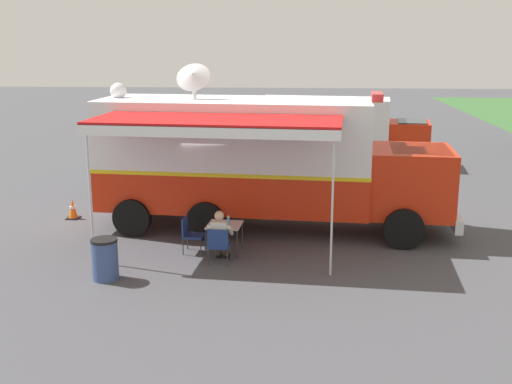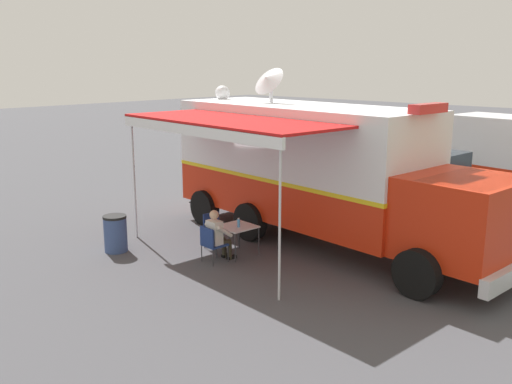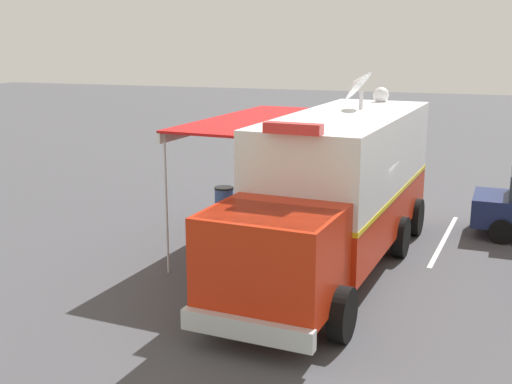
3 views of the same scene
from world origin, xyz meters
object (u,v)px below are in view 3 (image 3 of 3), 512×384
Objects in this scene: trash_bin at (224,202)px; traffic_cone at (391,202)px; folding_table at (258,221)px; folding_chair_beside_table at (269,219)px; command_truck at (336,185)px; folding_chair_at_table at (229,224)px; seated_responder at (236,220)px; water_bottle at (255,216)px.

trash_bin is 5.17m from traffic_cone.
folding_chair_beside_table is at bearing -91.90° from folding_table.
command_truck reaches higher than trash_bin.
folding_chair_beside_table is (-0.03, -0.85, -0.16)m from folding_table.
traffic_cone is at bearing -127.36° from folding_chair_at_table.
folding_chair_beside_table is at bearing -127.95° from seated_responder.
seated_responder reaches higher than folding_chair_beside_table.
traffic_cone is at bearing -153.23° from trash_bin.
seated_responder is at bearing -16.43° from command_truck.
command_truck is at bearing 83.85° from traffic_cone.
command_truck is at bearing 163.57° from seated_responder.
command_truck is 11.11× the size of folding_chair_beside_table.
traffic_cone is at bearing -120.27° from water_bottle.
command_truck is 7.73× the size of seated_responder.
folding_chair_at_table is at bearing 114.42° from trash_bin.
folding_chair_at_table is at bearing -10.93° from water_bottle.
folding_table is 0.95× the size of trash_bin.
folding_chair_at_table is 1.00× the size of folding_chair_beside_table.
command_truck is at bearing 141.79° from trash_bin.
command_truck reaches higher than folding_chair_beside_table.
trash_bin is (1.86, -2.38, -0.22)m from folding_table.
trash_bin reaches higher than folding_table.
folding_chair_at_table is 5.87m from traffic_cone.
water_bottle is 0.61m from seated_responder.
folding_chair_at_table is (2.97, -0.84, -1.43)m from command_truck.
water_bottle reaches higher than folding_table.
folding_chair_at_table is at bearing -4.94° from seated_responder.
seated_responder is 2.16× the size of traffic_cone.
command_truck reaches higher than water_bottle.
water_bottle is 5.59m from traffic_cone.
folding_chair_beside_table reaches higher than traffic_cone.
folding_table reaches higher than traffic_cone.
command_truck is at bearing 162.68° from water_bottle.
seated_responder reaches higher than folding_chair_at_table.
folding_chair_at_table is at bearing 52.64° from traffic_cone.
water_bottle is 0.25× the size of trash_bin.
command_truck is 16.66× the size of traffic_cone.
traffic_cone is (-0.59, -5.50, -1.66)m from command_truck.
traffic_cone is (-2.73, -3.86, -0.23)m from folding_chair_beside_table.
folding_chair_beside_table reaches higher than folding_table.
seated_responder is at bearing 117.97° from trash_bin.
folding_chair_beside_table is (-0.83, -0.80, 0.00)m from folding_chair_at_table.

